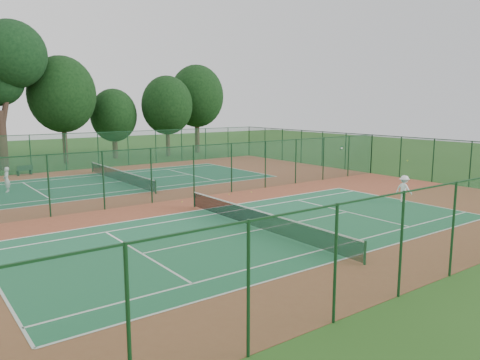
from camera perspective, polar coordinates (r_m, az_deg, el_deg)
name	(u,v)px	position (r m, az deg, el deg)	size (l,w,h in m)	color
ground	(174,200)	(30.72, -8.06, -2.44)	(120.00, 120.00, 0.00)	#254F18
red_pad	(174,200)	(30.72, -8.06, -2.43)	(40.00, 36.00, 0.01)	brown
court_near	(261,229)	(23.40, 2.57, -6.04)	(23.77, 10.97, 0.01)	#206641
court_far	(120,182)	(38.76, -14.42, -0.19)	(23.77, 10.97, 0.01)	#1B5539
fence_north	(82,151)	(46.94, -18.67, 3.38)	(40.00, 0.09, 3.50)	#1A502C
fence_south	(428,236)	(17.17, 21.99, -6.38)	(40.00, 0.09, 3.50)	#194B27
fence_east	(371,154)	(43.53, 15.73, 3.09)	(0.09, 36.00, 3.50)	#194B2F
fence_divider	(173,173)	(30.42, -8.14, 0.81)	(40.00, 0.09, 3.50)	#194D33
tennis_net_near	(261,219)	(23.26, 2.58, -4.78)	(0.10, 12.90, 0.97)	#143821
tennis_net_far	(120,175)	(38.67, -14.45, 0.59)	(0.10, 12.90, 0.97)	#163C1F
player_near	(404,189)	(31.31, 19.37, -1.03)	(1.11, 0.64, 1.71)	white
player_far	(7,180)	(36.82, -26.57, 0.04)	(0.65, 0.42, 1.77)	silver
bench	(25,170)	(45.03, -24.79, 1.11)	(1.47, 0.78, 0.87)	black
stray_ball_a	(251,192)	(32.98, 1.39, -1.47)	(0.07, 0.07, 0.07)	#D7F037
stray_ball_b	(229,194)	(32.11, -1.35, -1.76)	(0.07, 0.07, 0.07)	#D0EB36
stray_ball_c	(182,202)	(29.92, -7.08, -2.65)	(0.07, 0.07, 0.07)	yellow
evergreen_row	(69,162)	(53.22, -20.14, 2.03)	(39.00, 5.00, 12.00)	black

